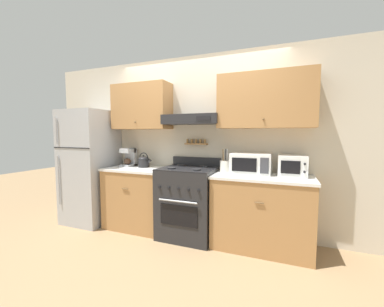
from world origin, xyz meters
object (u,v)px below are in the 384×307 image
tea_kettle (144,161)px  toaster_oven (293,166)px  coffee_maker (129,157)px  microwave (251,163)px  refrigerator (90,166)px  utensil_crock (225,166)px  stove_range (188,202)px

tea_kettle → toaster_oven: (2.10, -0.00, 0.04)m
toaster_oven → tea_kettle: bearing=180.0°
coffee_maker → toaster_oven: bearing=-0.8°
coffee_maker → microwave: coffee_maker is taller
refrigerator → utensil_crock: (2.18, 0.16, 0.10)m
coffee_maker → microwave: size_ratio=0.57×
refrigerator → stove_range: bearing=1.1°
stove_range → coffee_maker: size_ratio=3.79×
tea_kettle → toaster_oven: 2.10m
stove_range → refrigerator: (-1.71, -0.03, 0.41)m
refrigerator → tea_kettle: size_ratio=7.87×
microwave → refrigerator: bearing=-175.9°
stove_range → tea_kettle: (-0.80, 0.13, 0.51)m
utensil_crock → refrigerator: bearing=-175.8°
tea_kettle → microwave: bearing=0.6°
microwave → toaster_oven: size_ratio=1.54×
stove_range → tea_kettle: bearing=170.8°
stove_range → toaster_oven: (1.31, 0.13, 0.55)m
coffee_maker → utensil_crock: (1.56, -0.03, -0.06)m
refrigerator → microwave: 2.53m
stove_range → toaster_oven: 1.42m
stove_range → coffee_maker: (-1.09, 0.16, 0.57)m
refrigerator → tea_kettle: refrigerator is taller
microwave → tea_kettle: bearing=-179.4°
coffee_maker → microwave: (1.90, -0.01, -0.01)m
stove_range → coffee_maker: bearing=171.7°
refrigerator → utensil_crock: refrigerator is taller
stove_range → microwave: microwave is taller
coffee_maker → microwave: 1.90m
tea_kettle → stove_range: bearing=-9.2°
tea_kettle → microwave: (1.61, 0.02, 0.04)m
refrigerator → coffee_maker: refrigerator is taller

